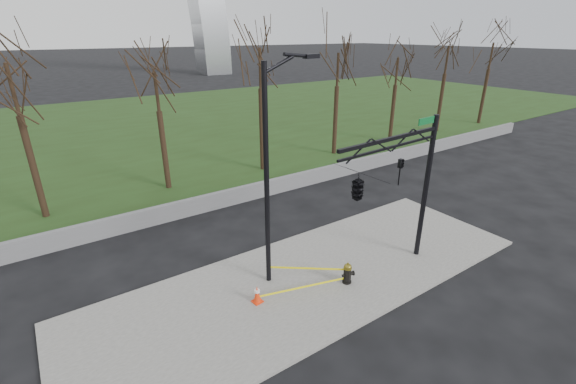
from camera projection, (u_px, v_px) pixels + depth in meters
ground at (312, 278)px, 14.87m from camera, size 500.00×500.00×0.00m
sidewalk at (312, 277)px, 14.86m from camera, size 18.00×6.00×0.10m
grass_strip at (124, 129)px, 37.71m from camera, size 120.00×40.00×0.06m
guardrail at (222, 199)px, 20.79m from camera, size 60.00×0.30×0.90m
tree_row at (262, 108)px, 25.01m from camera, size 56.03×4.00×8.44m
fire_hydrant at (348, 273)px, 14.34m from camera, size 0.54×0.35×0.86m
traffic_cone at (257, 294)px, 13.31m from camera, size 0.38×0.38×0.65m
street_light at (272, 163)px, 13.01m from camera, size 2.39×0.47×8.21m
traffic_signal_mast at (374, 181)px, 12.98m from camera, size 5.10×2.51×6.00m
caution_tape at (306, 278)px, 14.09m from camera, size 3.35×1.80×0.44m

